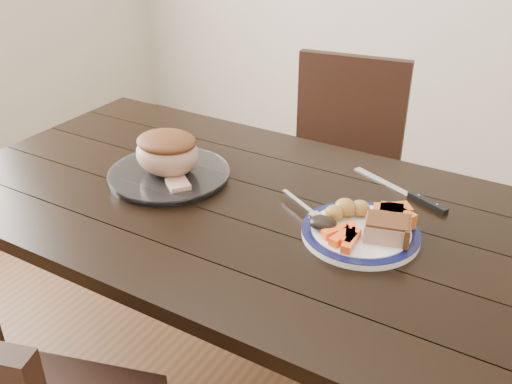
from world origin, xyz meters
The scene contains 14 objects.
dining_table centered at (0.00, 0.00, 0.66)m, with size 1.60×0.91×0.75m.
chair_far centered at (0.00, 0.74, 0.52)m, with size 0.48×0.49×0.93m.
dinner_plate centered at (0.36, 0.00, 0.76)m, with size 0.28×0.28×0.02m, color white.
plate_rim centered at (0.36, 0.00, 0.77)m, with size 0.28×0.28×0.02m, color #0B103B.
serving_platter centered at (-0.22, 0.00, 0.76)m, with size 0.34×0.34×0.02m, color white.
pork_slice centered at (0.42, -0.01, 0.79)m, with size 0.10×0.08×0.04m, color tan.
roasted_potatoes centered at (0.31, 0.03, 0.79)m, with size 0.09×0.09×0.05m.
carrot_batons centered at (0.35, -0.06, 0.78)m, with size 0.09×0.11×0.02m.
pumpkin_wedges centered at (0.42, 0.07, 0.79)m, with size 0.11×0.09×0.04m.
dark_mushroom centered at (0.28, -0.05, 0.79)m, with size 0.07×0.05×0.03m, color black.
fork centered at (0.20, 0.02, 0.77)m, with size 0.16×0.10×0.00m.
roast_joint centered at (-0.22, 0.00, 0.83)m, with size 0.18×0.16×0.12m, color tan.
cut_slice centered at (-0.14, -0.05, 0.78)m, with size 0.07×0.06×0.02m, color tan.
carving_knife centered at (0.42, 0.24, 0.76)m, with size 0.30×0.15×0.01m.
Camera 1 is at (0.73, -1.11, 1.51)m, focal length 40.00 mm.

